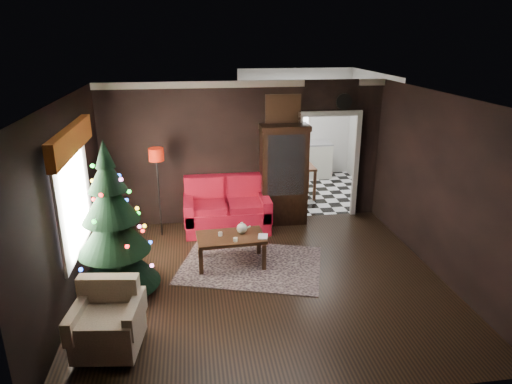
{
  "coord_description": "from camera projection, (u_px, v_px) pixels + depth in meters",
  "views": [
    {
      "loc": [
        -1.03,
        -6.15,
        3.64
      ],
      "look_at": [
        0.0,
        0.9,
        1.15
      ],
      "focal_mm": 32.01,
      "sensor_mm": 36.0,
      "label": 1
    }
  ],
  "objects": [
    {
      "name": "christmas_tree",
      "position": [
        112.0,
        226.0,
        6.46
      ],
      "size": [
        1.46,
        1.46,
        2.35
      ],
      "primitive_type": null,
      "rotation": [
        0.0,
        0.0,
        0.21
      ],
      "color": "#103313",
      "rests_on": "ground"
    },
    {
      "name": "curio_cabinet",
      "position": [
        284.0,
        177.0,
        8.99
      ],
      "size": [
        0.9,
        0.45,
        1.9
      ],
      "primitive_type": null,
      "color": "black",
      "rests_on": "ground"
    },
    {
      "name": "loveseat",
      "position": [
        227.0,
        205.0,
        8.78
      ],
      "size": [
        1.7,
        0.9,
        1.0
      ],
      "primitive_type": null,
      "color": "#7A0106",
      "rests_on": "ground"
    },
    {
      "name": "valance",
      "position": [
        71.0,
        140.0,
        6.16
      ],
      "size": [
        0.12,
        2.1,
        0.35
      ],
      "primitive_type": "cube",
      "color": "brown",
      "rests_on": "wall_left"
    },
    {
      "name": "floor",
      "position": [
        264.0,
        281.0,
        7.08
      ],
      "size": [
        5.5,
        5.5,
        0.0
      ],
      "primitive_type": "plane",
      "color": "black",
      "rests_on": "ground"
    },
    {
      "name": "floor_lamp",
      "position": [
        159.0,
        194.0,
        8.41
      ],
      "size": [
        0.36,
        0.36,
        1.73
      ],
      "primitive_type": null,
      "rotation": [
        0.0,
        0.0,
        0.27
      ],
      "color": "black",
      "rests_on": "ground"
    },
    {
      "name": "wall_back",
      "position": [
        244.0,
        153.0,
        8.95
      ],
      "size": [
        5.5,
        0.0,
        5.5
      ],
      "primitive_type": "plane",
      "rotation": [
        1.57,
        0.0,
        0.0
      ],
      "color": "black",
      "rests_on": "ground"
    },
    {
      "name": "ceiling",
      "position": [
        266.0,
        99.0,
        6.16
      ],
      "size": [
        5.5,
        5.5,
        0.0
      ],
      "primitive_type": "plane",
      "rotation": [
        3.14,
        0.0,
        0.0
      ],
      "color": "white",
      "rests_on": "ground"
    },
    {
      "name": "left_window",
      "position": [
        73.0,
        197.0,
        6.42
      ],
      "size": [
        0.05,
        1.6,
        1.4
      ],
      "primitive_type": "cube",
      "color": "white",
      "rests_on": "wall_left"
    },
    {
      "name": "kitchen_window",
      "position": [
        295.0,
        112.0,
        11.84
      ],
      "size": [
        0.7,
        0.06,
        0.7
      ],
      "primitive_type": "cube",
      "color": "white",
      "rests_on": "ground"
    },
    {
      "name": "kitchen_table",
      "position": [
        298.0,
        181.0,
        10.6
      ],
      "size": [
        0.7,
        0.7,
        0.75
      ],
      "primitive_type": null,
      "color": "brown",
      "rests_on": "ground"
    },
    {
      "name": "painting",
      "position": [
        283.0,
        110.0,
        8.73
      ],
      "size": [
        0.62,
        0.05,
        0.52
      ],
      "primitive_type": "cube",
      "color": "#C57B42",
      "rests_on": "wall_back"
    },
    {
      "name": "wall_left",
      "position": [
        67.0,
        206.0,
        6.24
      ],
      "size": [
        0.0,
        5.5,
        5.5
      ],
      "primitive_type": "plane",
      "rotation": [
        1.57,
        0.0,
        1.57
      ],
      "color": "black",
      "rests_on": "ground"
    },
    {
      "name": "kitchen_counter",
      "position": [
        296.0,
        161.0,
        12.02
      ],
      "size": [
        1.8,
        0.6,
        0.9
      ],
      "primitive_type": "cube",
      "color": "silver",
      "rests_on": "ground"
    },
    {
      "name": "teapot",
      "position": [
        242.0,
        228.0,
        7.51
      ],
      "size": [
        0.24,
        0.24,
        0.19
      ],
      "primitive_type": null,
      "rotation": [
        0.0,
        0.0,
        -0.25
      ],
      "color": "#E9E9C6",
      "rests_on": "coffee_table"
    },
    {
      "name": "wall_clock",
      "position": [
        344.0,
        101.0,
        8.85
      ],
      "size": [
        0.32,
        0.32,
        0.06
      ],
      "primitive_type": "cylinder",
      "color": "white",
      "rests_on": "wall_back"
    },
    {
      "name": "wall_front",
      "position": [
        308.0,
        285.0,
        4.28
      ],
      "size": [
        5.5,
        0.0,
        5.5
      ],
      "primitive_type": "plane",
      "rotation": [
        -1.57,
        0.0,
        0.0
      ],
      "color": "black",
      "rests_on": "ground"
    },
    {
      "name": "kitchen_floor",
      "position": [
        307.0,
        192.0,
        11.05
      ],
      "size": [
        3.0,
        3.0,
        0.0
      ],
      "primitive_type": "plane",
      "color": "white",
      "rests_on": "ground"
    },
    {
      "name": "coffee_table",
      "position": [
        231.0,
        250.0,
        7.52
      ],
      "size": [
        1.13,
        0.72,
        0.49
      ],
      "primitive_type": null,
      "rotation": [
        0.0,
        0.0,
        0.06
      ],
      "color": "black",
      "rests_on": "rug"
    },
    {
      "name": "book",
      "position": [
        258.0,
        231.0,
        7.37
      ],
      "size": [
        0.15,
        0.05,
        0.21
      ],
      "primitive_type": "imported",
      "rotation": [
        0.0,
        0.0,
        -0.21
      ],
      "color": "#957261",
      "rests_on": "coffee_table"
    },
    {
      "name": "armchair",
      "position": [
        107.0,
        318.0,
        5.38
      ],
      "size": [
        0.87,
        0.87,
        0.79
      ],
      "primitive_type": null,
      "rotation": [
        0.0,
        0.0,
        -0.13
      ],
      "color": "tan",
      "rests_on": "ground"
    },
    {
      "name": "wall_right",
      "position": [
        442.0,
        187.0,
        6.99
      ],
      "size": [
        0.0,
        5.5,
        5.5
      ],
      "primitive_type": "plane",
      "rotation": [
        1.57,
        0.0,
        -1.57
      ],
      "color": "black",
      "rests_on": "ground"
    },
    {
      "name": "cup_a",
      "position": [
        220.0,
        234.0,
        7.44
      ],
      "size": [
        0.08,
        0.08,
        0.06
      ],
      "primitive_type": "cylinder",
      "rotation": [
        0.0,
        0.0,
        0.1
      ],
      "color": "beige",
      "rests_on": "coffee_table"
    },
    {
      "name": "doorway",
      "position": [
        327.0,
        167.0,
        9.3
      ],
      "size": [
        1.1,
        0.1,
        2.1
      ],
      "primitive_type": null,
      "color": "silver",
      "rests_on": "ground"
    },
    {
      "name": "cup_b",
      "position": [
        235.0,
        240.0,
        7.24
      ],
      "size": [
        0.07,
        0.07,
        0.06
      ],
      "primitive_type": "cylinder",
      "rotation": [
        0.0,
        0.0,
        -0.0
      ],
      "color": "white",
      "rests_on": "coffee_table"
    },
    {
      "name": "rug",
      "position": [
        251.0,
        265.0,
        7.56
      ],
      "size": [
        2.65,
        2.24,
        0.01
      ],
      "primitive_type": "cube",
      "rotation": [
        0.0,
        0.0,
        -0.3
      ],
      "color": "#3D333A",
      "rests_on": "ground"
    }
  ]
}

